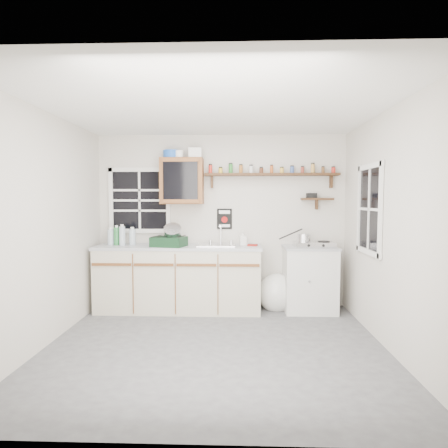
% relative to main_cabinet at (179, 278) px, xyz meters
% --- Properties ---
extents(room, '(3.64, 3.24, 2.54)m').
position_rel_main_cabinet_xyz_m(room, '(0.58, -1.30, 0.79)').
color(room, '#48484A').
rests_on(room, ground).
extents(main_cabinet, '(2.31, 0.63, 0.92)m').
position_rel_main_cabinet_xyz_m(main_cabinet, '(0.00, 0.00, 0.00)').
color(main_cabinet, beige).
rests_on(main_cabinet, floor).
extents(right_cabinet, '(0.73, 0.57, 0.91)m').
position_rel_main_cabinet_xyz_m(right_cabinet, '(1.83, 0.03, -0.01)').
color(right_cabinet, silver).
rests_on(right_cabinet, floor).
extents(sink, '(0.52, 0.44, 0.29)m').
position_rel_main_cabinet_xyz_m(sink, '(0.54, 0.01, 0.47)').
color(sink, silver).
rests_on(sink, main_cabinet).
extents(upper_cabinet, '(0.60, 0.32, 0.65)m').
position_rel_main_cabinet_xyz_m(upper_cabinet, '(0.03, 0.14, 1.36)').
color(upper_cabinet, brown).
rests_on(upper_cabinet, wall_back).
extents(upper_cabinet_clutter, '(0.55, 0.24, 0.14)m').
position_rel_main_cabinet_xyz_m(upper_cabinet_clutter, '(0.01, 0.14, 1.75)').
color(upper_cabinet_clutter, '#1B4EB0').
rests_on(upper_cabinet_clutter, upper_cabinet).
extents(spice_shelf, '(1.91, 0.18, 0.35)m').
position_rel_main_cabinet_xyz_m(spice_shelf, '(1.30, 0.21, 1.47)').
color(spice_shelf, black).
rests_on(spice_shelf, wall_back).
extents(secondary_shelf, '(0.45, 0.16, 0.24)m').
position_rel_main_cabinet_xyz_m(secondary_shelf, '(1.94, 0.22, 1.12)').
color(secondary_shelf, black).
rests_on(secondary_shelf, wall_back).
extents(warning_sign, '(0.22, 0.02, 0.30)m').
position_rel_main_cabinet_xyz_m(warning_sign, '(0.63, 0.29, 0.82)').
color(warning_sign, black).
rests_on(warning_sign, wall_back).
extents(window_back, '(0.93, 0.03, 0.98)m').
position_rel_main_cabinet_xyz_m(window_back, '(-0.62, 0.29, 1.09)').
color(window_back, black).
rests_on(window_back, wall_back).
extents(window_right, '(0.03, 0.78, 1.08)m').
position_rel_main_cabinet_xyz_m(window_right, '(2.37, -0.75, 0.99)').
color(window_right, black).
rests_on(window_right, wall_back).
extents(water_bottles, '(0.39, 0.16, 0.30)m').
position_rel_main_cabinet_xyz_m(water_bottles, '(-0.82, 0.02, 0.58)').
color(water_bottles, '#A1B1BC').
rests_on(water_bottles, main_cabinet).
extents(dish_rack, '(0.51, 0.43, 0.33)m').
position_rel_main_cabinet_xyz_m(dish_rack, '(-0.10, -0.10, 0.56)').
color(dish_rack, black).
rests_on(dish_rack, main_cabinet).
extents(soap_bottle, '(0.11, 0.11, 0.20)m').
position_rel_main_cabinet_xyz_m(soap_bottle, '(0.90, 0.06, 0.56)').
color(soap_bottle, white).
rests_on(soap_bottle, main_cabinet).
extents(rag, '(0.15, 0.14, 0.02)m').
position_rel_main_cabinet_xyz_m(rag, '(1.03, 0.00, 0.47)').
color(rag, maroon).
rests_on(rag, main_cabinet).
extents(hotplate, '(0.55, 0.30, 0.08)m').
position_rel_main_cabinet_xyz_m(hotplate, '(1.88, 0.01, 0.49)').
color(hotplate, silver).
rests_on(hotplate, right_cabinet).
extents(saucepan, '(0.42, 0.26, 0.18)m').
position_rel_main_cabinet_xyz_m(saucepan, '(1.74, 0.01, 0.57)').
color(saucepan, silver).
rests_on(saucepan, hotplate).
extents(trash_bag, '(0.47, 0.43, 0.54)m').
position_rel_main_cabinet_xyz_m(trash_bag, '(1.39, 0.10, -0.23)').
color(trash_bag, silver).
rests_on(trash_bag, floor).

